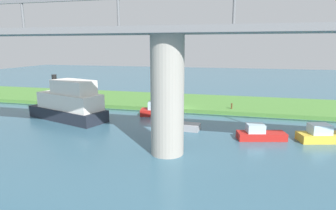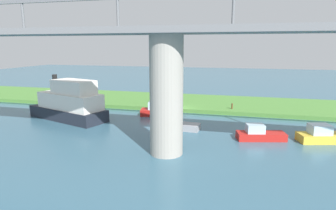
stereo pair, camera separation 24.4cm
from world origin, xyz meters
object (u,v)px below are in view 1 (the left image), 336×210
Objects in this scene: bridge_pylon at (167,96)px; skiff_small at (160,111)px; mooring_post at (232,106)px; motorboat_red at (260,134)px; person_on_bank at (154,98)px; motorboat_white at (178,124)px; pontoon_yellow at (69,104)px; houseboat_blue at (324,135)px.

bridge_pylon is 1.76× the size of skiff_small.
skiff_small is (8.72, 3.79, -0.26)m from mooring_post.
skiff_small is (4.13, -12.35, -4.14)m from bridge_pylon.
mooring_post is at bearing -74.42° from motorboat_red.
person_on_bank reaches higher than skiff_small.
skiff_small is at bearing 23.48° from mooring_post.
mooring_post is 0.17× the size of motorboat_white.
bridge_pylon is at bearing 108.49° from skiff_small.
skiff_small reaches higher than mooring_post.
pontoon_yellow is 2.07× the size of houseboat_blue.
skiff_small is at bearing -154.80° from pontoon_yellow.
mooring_post is at bearing -155.60° from pontoon_yellow.
houseboat_blue is (-13.22, -6.40, -4.17)m from bridge_pylon.
motorboat_white is at bearing -84.84° from bridge_pylon.
houseboat_blue is (-27.19, 1.33, -1.35)m from pontoon_yellow.
person_on_bank reaches higher than houseboat_blue.
person_on_bank is at bearing -61.40° from motorboat_white.
bridge_pylon is 15.27m from houseboat_blue.
houseboat_blue is 0.96× the size of skiff_small.
motorboat_red is at bearing 174.29° from pontoon_yellow.
houseboat_blue reaches higher than mooring_post.
mooring_post is 0.07× the size of pontoon_yellow.
bridge_pylon is at bearing 25.82° from houseboat_blue.
motorboat_red is (-8.16, 1.46, 0.01)m from motorboat_white.
motorboat_white is 0.95× the size of motorboat_red.
person_on_bank is at bearing -30.21° from houseboat_blue.
bridge_pylon reaches higher than pontoon_yellow.
skiff_small is at bearing -30.16° from motorboat_red.
mooring_post is 10.97m from motorboat_red.
pontoon_yellow is 2.44× the size of motorboat_white.
person_on_bank is (6.58, -17.93, -3.55)m from bridge_pylon.
pontoon_yellow is 13.42m from motorboat_white.
bridge_pylon is 2.04× the size of motorboat_red.
pontoon_yellow is 27.25m from houseboat_blue.
motorboat_white is (-13.33, 0.69, -1.43)m from pontoon_yellow.
houseboat_blue is at bearing 131.57° from mooring_post.
houseboat_blue is at bearing 161.07° from skiff_small.
pontoon_yellow reaches higher than mooring_post.
motorboat_red is at bearing 149.84° from skiff_small.
pontoon_yellow is 2.00× the size of skiff_small.
motorboat_red is (-2.94, 10.56, -0.34)m from mooring_post.
bridge_pylon is at bearing 110.14° from person_on_bank.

